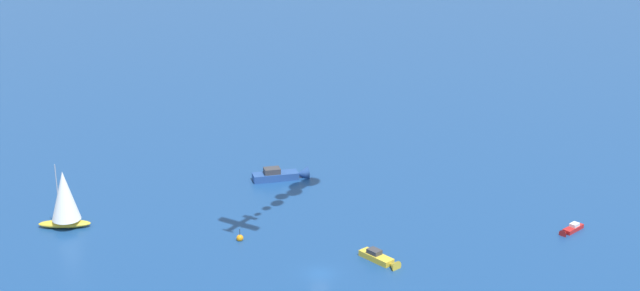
% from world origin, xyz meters
% --- Properties ---
extents(ground_plane, '(2000.00, 2000.00, 0.00)m').
position_xyz_m(ground_plane, '(0.00, 0.00, 0.00)').
color(ground_plane, navy).
extents(motorboat_near_centre, '(10.36, 2.75, 3.00)m').
position_xyz_m(motorboat_near_centre, '(-2.46, -38.28, 0.81)').
color(motorboat_near_centre, '#23478C').
rests_on(motorboat_near_centre, ground_plane).
extents(sailboat_inshore, '(8.72, 5.48, 10.85)m').
position_xyz_m(sailboat_inshore, '(35.94, -25.73, 4.95)').
color(sailboat_inshore, gold).
rests_on(sailboat_inshore, ground_plane).
extents(motorboat_offshore, '(4.99, 7.15, 2.07)m').
position_xyz_m(motorboat_offshore, '(-9.70, -1.34, 0.56)').
color(motorboat_offshore, gold).
rests_on(motorboat_offshore, ground_plane).
extents(motorboat_trailing, '(5.25, 3.82, 1.53)m').
position_xyz_m(motorboat_trailing, '(-42.49, -4.37, 0.41)').
color(motorboat_trailing, '#B21E1E').
rests_on(motorboat_trailing, ground_plane).
extents(marker_buoy, '(1.10, 1.10, 2.10)m').
position_xyz_m(marker_buoy, '(9.49, -14.02, 0.39)').
color(marker_buoy, orange).
rests_on(marker_buoy, ground_plane).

